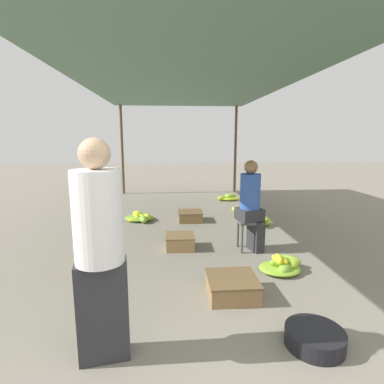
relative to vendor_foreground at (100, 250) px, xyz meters
name	(u,v)px	position (x,y,z in m)	size (l,w,h in m)	color
canopy_post_back_left	(122,150)	(-0.91, 7.15, 0.46)	(0.08, 0.08, 2.67)	brown
canopy_post_back_right	(235,150)	(2.58, 7.15, 0.46)	(0.08, 0.08, 2.67)	brown
canopy_tarp	(187,79)	(0.83, 3.26, 1.81)	(3.89, 8.20, 0.04)	#567A60
vendor_foreground	(100,250)	(0.00, 0.00, 0.00)	(0.41, 0.41, 1.69)	#2D2D33
stool	(249,226)	(1.71, 2.17, -0.50)	(0.34, 0.34, 0.47)	#4C4C4C
vendor_seated	(251,204)	(1.73, 2.16, -0.16)	(0.42, 0.42, 1.37)	#2D2D33
basin_black	(315,338)	(1.69, -0.01, -0.81)	(0.48, 0.48, 0.14)	black
banana_pile_left_0	(87,259)	(-0.61, 1.77, -0.80)	(0.42, 0.49, 0.24)	#95C031
banana_pile_left_1	(140,218)	(-0.11, 3.97, -0.82)	(0.61, 0.63, 0.18)	yellow
banana_pile_right_0	(229,198)	(2.13, 5.88, -0.81)	(0.64, 0.43, 0.19)	yellow
banana_pile_right_1	(282,265)	(1.94, 1.37, -0.79)	(0.61, 0.52, 0.25)	#97C131
banana_pile_right_2	(261,221)	(2.30, 3.46, -0.79)	(0.53, 0.55, 0.20)	#BDD02A
banana_pile_right_3	(244,211)	(2.21, 4.41, -0.81)	(0.58, 0.47, 0.17)	#BCD02A
crate_near	(232,287)	(1.18, 0.83, -0.77)	(0.54, 0.54, 0.21)	olive
crate_mid	(190,216)	(0.93, 3.87, -0.78)	(0.49, 0.49, 0.20)	olive
crate_far	(180,241)	(0.67, 2.31, -0.77)	(0.44, 0.44, 0.21)	#9E7A4C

